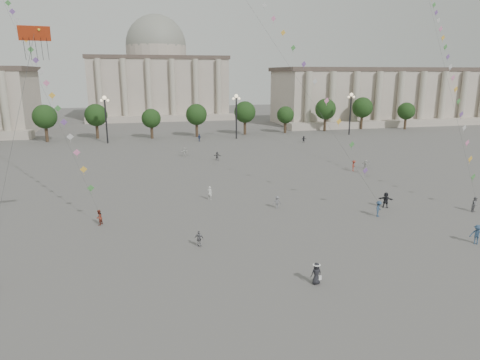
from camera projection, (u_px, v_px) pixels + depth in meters
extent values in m
plane|color=#585553|center=(253.00, 271.00, 34.42)|extent=(360.00, 360.00, 0.00)
cube|color=#ACA090|center=(398.00, 97.00, 139.20)|extent=(80.00, 22.00, 16.00)
cube|color=#4C3F37|center=(400.00, 70.00, 137.11)|extent=(81.60, 22.44, 1.20)
cube|color=#ACA090|center=(421.00, 123.00, 128.64)|extent=(84.00, 4.00, 2.00)
cube|color=#ACA090|center=(158.00, 89.00, 154.54)|extent=(46.00, 30.00, 20.00)
cube|color=#4C3F37|center=(157.00, 58.00, 151.96)|extent=(46.92, 30.60, 1.20)
cube|color=#ACA090|center=(162.00, 118.00, 140.70)|extent=(48.30, 4.00, 2.00)
cylinder|color=#ACA090|center=(157.00, 53.00, 151.50)|extent=(21.00, 21.00, 5.00)
sphere|color=gray|center=(156.00, 45.00, 150.89)|extent=(21.00, 21.00, 21.00)
cylinder|color=#34231A|center=(43.00, 133.00, 100.65)|extent=(0.70, 0.70, 3.52)
sphere|color=black|center=(41.00, 117.00, 99.76)|extent=(5.12, 5.12, 5.12)
cylinder|color=#34231A|center=(96.00, 131.00, 103.40)|extent=(0.70, 0.70, 3.52)
sphere|color=black|center=(95.00, 116.00, 102.51)|extent=(5.12, 5.12, 5.12)
cylinder|color=#34231A|center=(147.00, 130.00, 106.15)|extent=(0.70, 0.70, 3.52)
sphere|color=black|center=(146.00, 115.00, 105.25)|extent=(5.12, 5.12, 5.12)
cylinder|color=#34231A|center=(195.00, 129.00, 108.89)|extent=(0.70, 0.70, 3.52)
sphere|color=black|center=(194.00, 114.00, 108.00)|extent=(5.12, 5.12, 5.12)
cylinder|color=#34231A|center=(241.00, 127.00, 111.64)|extent=(0.70, 0.70, 3.52)
sphere|color=black|center=(241.00, 113.00, 110.75)|extent=(5.12, 5.12, 5.12)
cylinder|color=#34231A|center=(284.00, 126.00, 114.39)|extent=(0.70, 0.70, 3.52)
sphere|color=black|center=(284.00, 112.00, 113.49)|extent=(5.12, 5.12, 5.12)
cylinder|color=#34231A|center=(325.00, 125.00, 117.14)|extent=(0.70, 0.70, 3.52)
sphere|color=black|center=(326.00, 111.00, 116.24)|extent=(5.12, 5.12, 5.12)
cylinder|color=#34231A|center=(365.00, 123.00, 119.88)|extent=(0.70, 0.70, 3.52)
sphere|color=black|center=(366.00, 110.00, 118.99)|extent=(5.12, 5.12, 5.12)
cylinder|color=#34231A|center=(403.00, 122.00, 122.63)|extent=(0.70, 0.70, 3.52)
sphere|color=black|center=(404.00, 109.00, 121.74)|extent=(5.12, 5.12, 5.12)
cylinder|color=#262628|center=(106.00, 121.00, 95.76)|extent=(0.36, 0.36, 10.00)
sphere|color=#FFE5B2|center=(104.00, 98.00, 94.50)|extent=(0.90, 0.90, 0.90)
sphere|color=#FFE5B2|center=(101.00, 101.00, 94.48)|extent=(0.60, 0.60, 0.60)
sphere|color=#FFE5B2|center=(108.00, 100.00, 94.80)|extent=(0.60, 0.60, 0.60)
cylinder|color=#262628|center=(236.00, 118.00, 102.63)|extent=(0.36, 0.36, 10.00)
sphere|color=#FFE5B2|center=(236.00, 96.00, 101.36)|extent=(0.90, 0.90, 0.90)
sphere|color=#FFE5B2|center=(233.00, 99.00, 101.35)|extent=(0.60, 0.60, 0.60)
sphere|color=#FFE5B2|center=(239.00, 99.00, 101.67)|extent=(0.60, 0.60, 0.60)
cylinder|color=#262628|center=(350.00, 115.00, 109.49)|extent=(0.36, 0.36, 10.00)
sphere|color=#FFE5B2|center=(351.00, 95.00, 108.23)|extent=(0.90, 0.90, 0.90)
sphere|color=#FFE5B2|center=(349.00, 97.00, 108.22)|extent=(0.60, 0.60, 0.60)
sphere|color=#FFE5B2|center=(354.00, 97.00, 108.54)|extent=(0.60, 0.60, 0.60)
imported|color=navy|center=(199.00, 138.00, 99.60)|extent=(1.05, 0.96, 1.73)
imported|color=black|center=(386.00, 200.00, 50.48)|extent=(1.75, 1.40, 1.86)
imported|color=silver|center=(185.00, 152.00, 81.57)|extent=(1.64, 1.15, 1.71)
imported|color=slate|center=(277.00, 202.00, 50.24)|extent=(1.00, 0.60, 1.51)
imported|color=silver|center=(366.00, 164.00, 71.01)|extent=(1.39, 1.22, 1.52)
imported|color=maroon|center=(354.00, 166.00, 69.28)|extent=(1.27, 1.31, 1.79)
imported|color=black|center=(304.00, 139.00, 98.04)|extent=(1.44, 0.77, 1.48)
imported|color=#5A5A5E|center=(217.00, 156.00, 77.89)|extent=(1.52, 1.09, 1.59)
imported|color=silver|center=(210.00, 193.00, 53.60)|extent=(0.77, 0.70, 1.76)
imported|color=navy|center=(477.00, 234.00, 39.66)|extent=(1.38, 1.30, 1.87)
imported|color=slate|center=(199.00, 239.00, 39.10)|extent=(0.96, 0.72, 1.52)
imported|color=maroon|center=(99.00, 218.00, 44.67)|extent=(0.94, 1.00, 1.64)
imported|color=navy|center=(379.00, 209.00, 47.31)|extent=(1.30, 1.28, 1.79)
imported|color=slate|center=(475.00, 204.00, 48.94)|extent=(1.06, 0.97, 1.76)
imported|color=black|center=(316.00, 274.00, 32.11)|extent=(0.87, 0.60, 1.70)
cone|color=white|center=(317.00, 264.00, 31.93)|extent=(0.52, 0.52, 0.14)
cylinder|color=white|center=(317.00, 265.00, 31.94)|extent=(0.60, 0.60, 0.02)
cube|color=white|center=(320.00, 278.00, 32.10)|extent=(0.22, 0.10, 0.35)
cube|color=#B93413|center=(34.00, 33.00, 31.27)|extent=(2.26, 0.88, 1.02)
cube|color=#198A41|center=(29.00, 30.00, 31.09)|extent=(0.38, 0.25, 0.34)
cube|color=#213BB4|center=(39.00, 30.00, 31.25)|extent=(0.38, 0.25, 0.34)
sphere|color=yellow|center=(28.00, 29.00, 31.05)|extent=(0.20, 0.20, 0.20)
sphere|color=yellow|center=(39.00, 30.00, 31.21)|extent=(0.20, 0.20, 0.20)
cylinder|color=#3F3F3F|center=(11.00, 152.00, 30.99)|extent=(0.02, 0.02, 17.66)
cylinder|color=#3F3F3F|center=(25.00, 50.00, 54.87)|extent=(0.02, 0.02, 51.93)
cube|color=#469143|center=(91.00, 188.00, 45.13)|extent=(0.76, 0.25, 0.76)
cube|color=yellow|center=(84.00, 169.00, 45.86)|extent=(0.76, 0.25, 0.76)
cube|color=pink|center=(77.00, 152.00, 46.62)|extent=(0.76, 0.25, 0.76)
cube|color=silver|center=(70.00, 137.00, 47.40)|extent=(0.76, 0.25, 0.76)
cube|color=#7A4F9F|center=(64.00, 122.00, 48.20)|extent=(0.76, 0.25, 0.76)
cube|color=#469143|center=(58.00, 108.00, 49.01)|extent=(0.76, 0.25, 0.76)
cube|color=yellow|center=(52.00, 95.00, 49.82)|extent=(0.76, 0.25, 0.76)
cube|color=pink|center=(46.00, 83.00, 50.65)|extent=(0.76, 0.25, 0.76)
cube|color=silver|center=(41.00, 71.00, 51.48)|extent=(0.76, 0.25, 0.76)
cube|color=#7A4F9F|center=(36.00, 60.00, 52.31)|extent=(0.76, 0.25, 0.76)
cube|color=#469143|center=(31.00, 50.00, 53.15)|extent=(0.76, 0.25, 0.76)
cube|color=yellow|center=(26.00, 39.00, 54.00)|extent=(0.76, 0.25, 0.76)
cube|color=pink|center=(21.00, 30.00, 54.85)|extent=(0.76, 0.25, 0.76)
cube|color=silver|center=(17.00, 20.00, 55.70)|extent=(0.76, 0.25, 0.76)
cube|color=#7A4F9F|center=(12.00, 11.00, 56.55)|extent=(0.76, 0.25, 0.76)
cube|color=#469143|center=(8.00, 3.00, 57.41)|extent=(0.76, 0.25, 0.76)
cube|color=#7A4F9F|center=(365.00, 170.00, 48.28)|extent=(0.76, 0.25, 0.76)
cube|color=#469143|center=(352.00, 144.00, 49.56)|extent=(0.76, 0.25, 0.76)
cube|color=yellow|center=(339.00, 121.00, 50.89)|extent=(0.76, 0.25, 0.76)
cube|color=pink|center=(327.00, 101.00, 52.25)|extent=(0.76, 0.25, 0.76)
cube|color=silver|center=(315.00, 82.00, 53.63)|extent=(0.76, 0.25, 0.76)
cube|color=#7A4F9F|center=(304.00, 64.00, 55.03)|extent=(0.76, 0.25, 0.76)
cube|color=#469143|center=(293.00, 48.00, 56.44)|extent=(0.76, 0.25, 0.76)
cube|color=yellow|center=(283.00, 33.00, 57.86)|extent=(0.76, 0.25, 0.76)
cube|color=pink|center=(274.00, 19.00, 59.29)|extent=(0.76, 0.25, 0.76)
cube|color=silver|center=(264.00, 5.00, 60.73)|extent=(0.76, 0.25, 0.76)
cylinder|color=#3F3F3F|center=(439.00, 43.00, 62.60)|extent=(0.02, 0.02, 52.57)
cube|color=#469143|center=(473.00, 177.00, 49.64)|extent=(0.76, 0.25, 0.76)
cube|color=yellow|center=(470.00, 159.00, 50.59)|extent=(0.76, 0.25, 0.76)
cube|color=pink|center=(467.00, 143.00, 51.59)|extent=(0.76, 0.25, 0.76)
cube|color=silver|center=(464.00, 128.00, 52.60)|extent=(0.76, 0.25, 0.76)
cube|color=#7A4F9F|center=(461.00, 114.00, 53.62)|extent=(0.76, 0.25, 0.76)
cube|color=#469143|center=(459.00, 101.00, 54.66)|extent=(0.76, 0.25, 0.76)
cube|color=yellow|center=(456.00, 89.00, 55.71)|extent=(0.76, 0.25, 0.76)
cube|color=pink|center=(453.00, 78.00, 56.76)|extent=(0.76, 0.25, 0.76)
cube|color=silver|center=(450.00, 67.00, 57.82)|extent=(0.76, 0.25, 0.76)
cube|color=#7A4F9F|center=(448.00, 57.00, 58.89)|extent=(0.76, 0.25, 0.76)
cube|color=#469143|center=(445.00, 47.00, 59.96)|extent=(0.76, 0.25, 0.76)
cube|color=yellow|center=(443.00, 38.00, 61.03)|extent=(0.76, 0.25, 0.76)
cube|color=pink|center=(441.00, 29.00, 62.11)|extent=(0.76, 0.25, 0.76)
cube|color=silver|center=(438.00, 20.00, 63.19)|extent=(0.76, 0.25, 0.76)
cube|color=#7A4F9F|center=(436.00, 12.00, 64.28)|extent=(0.76, 0.25, 0.76)
cube|color=#469143|center=(434.00, 5.00, 65.37)|extent=(0.76, 0.25, 0.76)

